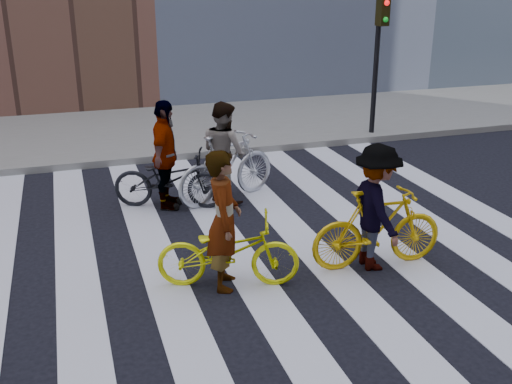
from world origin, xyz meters
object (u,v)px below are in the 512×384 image
traffic_signal (379,43)px  rider_right (376,208)px  bike_silver_mid (227,167)px  bike_yellow_right (378,228)px  bike_dark_rear (169,179)px  rider_rear (165,155)px  rider_left (224,220)px  rider_mid (224,152)px  bike_yellow_left (228,251)px

traffic_signal → rider_right: bearing=-118.5°
bike_silver_mid → bike_yellow_right: size_ratio=1.10×
bike_dark_rear → rider_rear: rider_rear is taller
bike_dark_rear → rider_left: size_ratio=1.05×
traffic_signal → rider_rear: (-5.55, -2.96, -1.35)m
bike_yellow_right → bike_dark_rear: bearing=40.6°
bike_silver_mid → bike_dark_rear: size_ratio=1.07×
bike_yellow_right → rider_mid: size_ratio=1.05×
rider_right → rider_rear: size_ratio=0.93×
bike_yellow_right → rider_rear: bearing=41.2°
traffic_signal → rider_right: (-3.27, -6.02, -1.41)m
bike_dark_rear → rider_right: bearing=-122.4°
rider_left → rider_mid: 3.10m
bike_yellow_left → rider_mid: rider_mid is taller
rider_rear → rider_left: bearing=-154.3°
bike_yellow_right → bike_silver_mid: bearing=26.1°
bike_dark_rear → rider_rear: (-0.05, 0.00, 0.43)m
rider_right → bike_yellow_right: bearing=-86.1°
bike_yellow_left → rider_mid: 3.11m
bike_yellow_right → rider_right: 0.31m
bike_dark_rear → rider_mid: (0.97, 0.03, 0.38)m
traffic_signal → rider_rear: 6.44m
rider_right → rider_rear: bearing=40.6°
bike_dark_rear → rider_mid: size_ratio=1.08×
rider_mid → bike_yellow_left: bearing=143.5°
bike_yellow_left → rider_right: rider_right is taller
bike_yellow_left → bike_dark_rear: 2.97m
rider_left → bike_silver_mid: bearing=1.0°
bike_yellow_right → rider_right: bearing=93.9°
traffic_signal → bike_silver_mid: bearing=-146.8°
rider_left → traffic_signal: bearing=-25.0°
traffic_signal → bike_yellow_left: 8.14m
rider_right → bike_silver_mid: bearing=25.3°
traffic_signal → bike_silver_mid: (-4.48, -2.93, -1.67)m
rider_right → bike_dark_rear: bearing=40.0°
traffic_signal → rider_left: bearing=-132.0°
bike_yellow_left → traffic_signal: bearing=-24.8°
rider_mid → bike_yellow_right: bearing=-179.3°
rider_left → rider_rear: size_ratio=0.97×
bike_yellow_right → bike_dark_rear: size_ratio=0.97×
bike_yellow_left → bike_dark_rear: (-0.22, 2.96, 0.03)m
bike_yellow_right → rider_rear: size_ratio=1.00×
rider_mid → rider_right: (1.26, -3.09, -0.02)m
bike_silver_mid → rider_rear: rider_rear is taller
bike_yellow_right → rider_right: (-0.05, 0.00, 0.31)m
traffic_signal → bike_silver_mid: size_ratio=1.63×
rider_mid → rider_right: 3.34m
traffic_signal → bike_yellow_left: traffic_signal is taller
bike_dark_rear → bike_yellow_left: bearing=-154.3°
bike_silver_mid → bike_dark_rear: bike_silver_mid is taller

